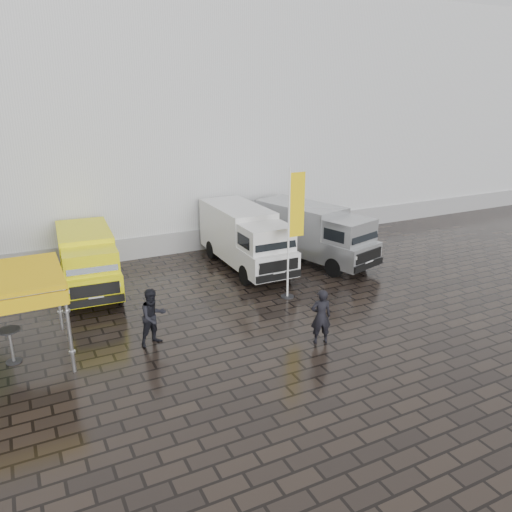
{
  "coord_description": "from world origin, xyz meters",
  "views": [
    {
      "loc": [
        -9.07,
        -14.08,
        7.44
      ],
      "look_at": [
        -0.95,
        2.2,
        1.36
      ],
      "focal_mm": 35.0,
      "sensor_mm": 36.0,
      "label": 1
    }
  ],
  "objects_px": {
    "van_silver": "(315,235)",
    "cocktail_table": "(11,346)",
    "van_white": "(246,239)",
    "canopy_tent": "(2,282)",
    "van_yellow": "(88,263)",
    "wheelie_bin": "(321,225)",
    "person_front": "(321,317)",
    "person_tent": "(153,317)",
    "flagpole": "(293,227)"
  },
  "relations": [
    {
      "from": "person_front",
      "to": "person_tent",
      "type": "height_order",
      "value": "person_tent"
    },
    {
      "from": "canopy_tent",
      "to": "van_yellow",
      "type": "bearing_deg",
      "value": 57.76
    },
    {
      "from": "cocktail_table",
      "to": "person_front",
      "type": "relative_size",
      "value": 0.59
    },
    {
      "from": "cocktail_table",
      "to": "wheelie_bin",
      "type": "bearing_deg",
      "value": 25.1
    },
    {
      "from": "van_white",
      "to": "wheelie_bin",
      "type": "xyz_separation_m",
      "value": [
        5.8,
        2.82,
        -0.76
      ]
    },
    {
      "from": "canopy_tent",
      "to": "wheelie_bin",
      "type": "distance_m",
      "value": 16.85
    },
    {
      "from": "van_white",
      "to": "person_front",
      "type": "height_order",
      "value": "van_white"
    },
    {
      "from": "van_silver",
      "to": "flagpole",
      "type": "relative_size",
      "value": 1.2
    },
    {
      "from": "van_silver",
      "to": "van_white",
      "type": "bearing_deg",
      "value": 151.83
    },
    {
      "from": "cocktail_table",
      "to": "person_tent",
      "type": "bearing_deg",
      "value": -10.43
    },
    {
      "from": "wheelie_bin",
      "to": "flagpole",
      "type": "bearing_deg",
      "value": -146.67
    },
    {
      "from": "person_tent",
      "to": "canopy_tent",
      "type": "bearing_deg",
      "value": 151.55
    },
    {
      "from": "van_silver",
      "to": "flagpole",
      "type": "height_order",
      "value": "flagpole"
    },
    {
      "from": "van_white",
      "to": "canopy_tent",
      "type": "xyz_separation_m",
      "value": [
        -9.38,
        -4.23,
        1.15
      ]
    },
    {
      "from": "person_front",
      "to": "van_silver",
      "type": "bearing_deg",
      "value": -103.93
    },
    {
      "from": "canopy_tent",
      "to": "cocktail_table",
      "type": "xyz_separation_m",
      "value": [
        -0.05,
        -0.08,
        -1.93
      ]
    },
    {
      "from": "van_white",
      "to": "person_tent",
      "type": "height_order",
      "value": "van_white"
    },
    {
      "from": "canopy_tent",
      "to": "flagpole",
      "type": "distance_m",
      "value": 9.56
    },
    {
      "from": "cocktail_table",
      "to": "person_front",
      "type": "height_order",
      "value": "person_front"
    },
    {
      "from": "van_silver",
      "to": "wheelie_bin",
      "type": "xyz_separation_m",
      "value": [
        2.69,
        3.48,
        -0.73
      ]
    },
    {
      "from": "van_white",
      "to": "cocktail_table",
      "type": "bearing_deg",
      "value": -155.08
    },
    {
      "from": "person_front",
      "to": "person_tent",
      "type": "distance_m",
      "value": 5.1
    },
    {
      "from": "canopy_tent",
      "to": "flagpole",
      "type": "relative_size",
      "value": 0.63
    },
    {
      "from": "canopy_tent",
      "to": "flagpole",
      "type": "xyz_separation_m",
      "value": [
        9.54,
        0.53,
        0.27
      ]
    },
    {
      "from": "van_yellow",
      "to": "van_silver",
      "type": "xyz_separation_m",
      "value": [
        9.67,
        -0.9,
        0.11
      ]
    },
    {
      "from": "van_white",
      "to": "person_front",
      "type": "relative_size",
      "value": 3.39
    },
    {
      "from": "van_white",
      "to": "person_front",
      "type": "bearing_deg",
      "value": -96.73
    },
    {
      "from": "van_white",
      "to": "person_tent",
      "type": "bearing_deg",
      "value": -137.15
    },
    {
      "from": "van_silver",
      "to": "person_front",
      "type": "height_order",
      "value": "van_silver"
    },
    {
      "from": "van_silver",
      "to": "cocktail_table",
      "type": "distance_m",
      "value": 13.08
    },
    {
      "from": "cocktail_table",
      "to": "person_tent",
      "type": "height_order",
      "value": "person_tent"
    },
    {
      "from": "person_tent",
      "to": "van_white",
      "type": "bearing_deg",
      "value": 25.74
    },
    {
      "from": "cocktail_table",
      "to": "person_front",
      "type": "bearing_deg",
      "value": -19.0
    },
    {
      "from": "van_white",
      "to": "wheelie_bin",
      "type": "height_order",
      "value": "van_white"
    },
    {
      "from": "cocktail_table",
      "to": "wheelie_bin",
      "type": "xyz_separation_m",
      "value": [
        15.23,
        7.13,
        0.02
      ]
    },
    {
      "from": "van_silver",
      "to": "cocktail_table",
      "type": "relative_size",
      "value": 5.64
    },
    {
      "from": "person_front",
      "to": "cocktail_table",
      "type": "bearing_deg",
      "value": -1.61
    },
    {
      "from": "flagpole",
      "to": "canopy_tent",
      "type": "bearing_deg",
      "value": -176.8
    },
    {
      "from": "van_yellow",
      "to": "person_front",
      "type": "height_order",
      "value": "van_yellow"
    },
    {
      "from": "van_yellow",
      "to": "flagpole",
      "type": "xyz_separation_m",
      "value": [
        6.72,
        -3.94,
        1.56
      ]
    },
    {
      "from": "van_yellow",
      "to": "person_front",
      "type": "distance_m",
      "value": 9.39
    },
    {
      "from": "wheelie_bin",
      "to": "person_front",
      "type": "relative_size",
      "value": 0.61
    },
    {
      "from": "van_yellow",
      "to": "canopy_tent",
      "type": "relative_size",
      "value": 1.62
    },
    {
      "from": "wheelie_bin",
      "to": "person_front",
      "type": "bearing_deg",
      "value": -139.46
    },
    {
      "from": "flagpole",
      "to": "cocktail_table",
      "type": "bearing_deg",
      "value": -176.34
    },
    {
      "from": "wheelie_bin",
      "to": "person_tent",
      "type": "height_order",
      "value": "person_tent"
    },
    {
      "from": "flagpole",
      "to": "person_tent",
      "type": "xyz_separation_m",
      "value": [
        -5.66,
        -1.34,
        -1.82
      ]
    },
    {
      "from": "van_white",
      "to": "van_silver",
      "type": "distance_m",
      "value": 3.18
    },
    {
      "from": "van_silver",
      "to": "canopy_tent",
      "type": "xyz_separation_m",
      "value": [
        -12.49,
        -3.57,
        1.18
      ]
    },
    {
      "from": "van_yellow",
      "to": "canopy_tent",
      "type": "height_order",
      "value": "canopy_tent"
    }
  ]
}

